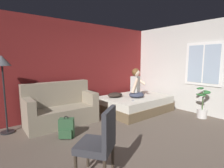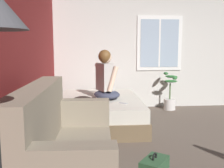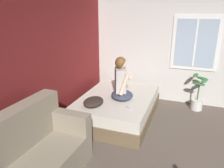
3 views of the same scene
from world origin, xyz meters
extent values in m
cube|color=maroon|center=(0.00, 2.88, 1.35)|extent=(10.56, 0.16, 2.70)
cube|color=silver|center=(2.86, 0.00, 1.35)|extent=(0.16, 7.00, 2.70)
cube|color=white|center=(2.77, 0.40, 1.49)|extent=(0.02, 1.04, 1.24)
cube|color=#9EB2C6|center=(2.75, 0.40, 1.49)|extent=(0.01, 0.88, 1.08)
cube|color=white|center=(2.75, 0.40, 1.49)|extent=(0.01, 0.04, 1.08)
cube|color=brown|center=(1.49, 1.83, 0.13)|extent=(2.04, 1.48, 0.26)
cube|color=beige|center=(1.49, 1.83, 0.37)|extent=(1.98, 1.43, 0.22)
cube|color=gray|center=(-0.77, 2.49, 0.74)|extent=(1.71, 0.30, 0.60)
cube|color=gray|center=(-0.02, 2.16, 0.60)|extent=(0.21, 0.81, 0.32)
ellipsoid|color=#383D51|center=(1.40, 1.70, 0.56)|extent=(0.66, 0.62, 0.16)
cube|color=#B2ADA8|center=(1.38, 1.74, 0.88)|extent=(0.38, 0.32, 0.48)
cylinder|color=beige|center=(1.22, 1.61, 0.86)|extent=(0.16, 0.23, 0.44)
cylinder|color=beige|center=(1.57, 1.74, 0.98)|extent=(0.23, 0.37, 0.29)
sphere|color=beige|center=(1.39, 1.72, 1.23)|extent=(0.21, 0.21, 0.21)
ellipsoid|color=brown|center=(1.38, 1.74, 1.24)|extent=(0.30, 0.30, 0.23)
ellipsoid|color=#2D231E|center=(0.89, 2.12, 0.55)|extent=(0.48, 0.36, 0.14)
cube|color=#B7B7BC|center=(0.99, 1.46, 0.48)|extent=(0.15, 0.15, 0.01)
cylinder|color=silver|center=(2.46, 0.21, 0.12)|extent=(0.26, 0.26, 0.24)
cylinder|color=#426033|center=(2.46, 0.21, 0.42)|extent=(0.03, 0.03, 0.36)
ellipsoid|color=#2D6B33|center=(2.36, 0.23, 0.66)|extent=(0.15, 0.29, 0.06)
ellipsoid|color=#2D6B33|center=(2.55, 0.16, 0.74)|extent=(0.22, 0.29, 0.06)
ellipsoid|color=#2D6B33|center=(2.48, 0.31, 0.82)|extent=(0.29, 0.15, 0.06)
ellipsoid|color=#2D6B33|center=(2.42, 0.12, 0.72)|extent=(0.30, 0.21, 0.06)
camera|label=1|loc=(-2.44, -1.87, 1.60)|focal=28.00mm
camera|label=2|loc=(-3.20, 1.99, 1.40)|focal=42.00mm
camera|label=3|loc=(-2.58, 0.46, 2.25)|focal=35.00mm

